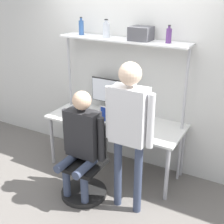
{
  "coord_description": "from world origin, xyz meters",
  "views": [
    {
      "loc": [
        1.79,
        -2.93,
        2.46
      ],
      "look_at": [
        0.23,
        -0.12,
        1.1
      ],
      "focal_mm": 50.0,
      "sensor_mm": 36.0,
      "label": 1
    }
  ],
  "objects": [
    {
      "name": "shelf_unit",
      "position": [
        0.0,
        0.57,
        1.55
      ],
      "size": [
        1.74,
        0.31,
        1.79
      ],
      "color": "white",
      "rests_on": "ground_plane"
    },
    {
      "name": "laptop",
      "position": [
        -0.03,
        0.21,
        0.81
      ],
      "size": [
        0.28,
        0.21,
        0.22
      ],
      "color": "silver",
      "rests_on": "desk"
    },
    {
      "name": "office_chair",
      "position": [
        -0.06,
        -0.28,
        0.28
      ],
      "size": [
        0.56,
        0.56,
        0.91
      ],
      "color": "black",
      "rests_on": "ground_plane"
    },
    {
      "name": "person_standing",
      "position": [
        0.52,
        -0.27,
        1.11
      ],
      "size": [
        0.55,
        0.23,
        1.74
      ],
      "color": "#38425B",
      "rests_on": "ground_plane"
    },
    {
      "name": "cell_phone",
      "position": [
        0.24,
        0.16,
        0.75
      ],
      "size": [
        0.07,
        0.15,
        0.01
      ],
      "color": "black",
      "rests_on": "desk"
    },
    {
      "name": "storage_box",
      "position": [
        0.24,
        0.57,
        1.87
      ],
      "size": [
        0.26,
        0.23,
        0.17
      ],
      "color": "#4C4C51",
      "rests_on": "shelf_unit"
    },
    {
      "name": "wall_back",
      "position": [
        0.0,
        0.76,
        1.35
      ],
      "size": [
        8.0,
        0.06,
        2.7
      ],
      "color": "silver",
      "rests_on": "ground_plane"
    },
    {
      "name": "person_seated",
      "position": [
        -0.06,
        -0.33,
        0.79
      ],
      "size": [
        0.56,
        0.47,
        1.35
      ],
      "color": "#38425B",
      "rests_on": "ground_plane"
    },
    {
      "name": "bottle_blue",
      "position": [
        -0.62,
        0.57,
        1.89
      ],
      "size": [
        0.07,
        0.07,
        0.23
      ],
      "color": "#335999",
      "rests_on": "shelf_unit"
    },
    {
      "name": "monitor",
      "position": [
        -0.2,
        0.61,
        1.02
      ],
      "size": [
        0.59,
        0.17,
        0.47
      ],
      "color": "black",
      "rests_on": "desk"
    },
    {
      "name": "bottle_purple",
      "position": [
        0.59,
        0.57,
        1.87
      ],
      "size": [
        0.06,
        0.06,
        0.2
      ],
      "color": "#593372",
      "rests_on": "shelf_unit"
    },
    {
      "name": "bottle_clear",
      "position": [
        -0.24,
        0.57,
        1.88
      ],
      "size": [
        0.09,
        0.09,
        0.22
      ],
      "color": "silver",
      "rests_on": "shelf_unit"
    },
    {
      "name": "desk",
      "position": [
        0.0,
        0.37,
        0.67
      ],
      "size": [
        1.83,
        0.71,
        0.75
      ],
      "color": "silver",
      "rests_on": "ground_plane"
    },
    {
      "name": "ground_plane",
      "position": [
        0.0,
        0.0,
        0.0
      ],
      "size": [
        12.0,
        12.0,
        0.0
      ],
      "primitive_type": "plane",
      "color": "slate"
    }
  ]
}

